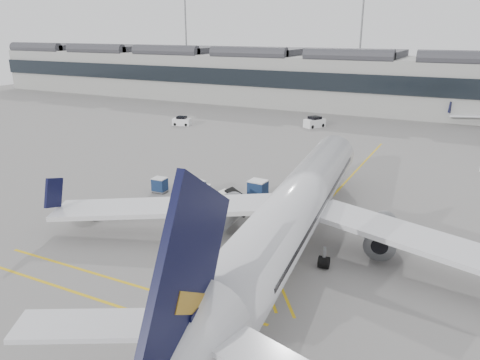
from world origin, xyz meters
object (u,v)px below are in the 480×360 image
at_px(belt_loader, 234,204).
at_px(ramp_agent_b, 220,199).
at_px(baggage_cart_a, 258,189).
at_px(ramp_agent_a, 274,207).
at_px(pushback_tug, 91,211).
at_px(airliner_main, 295,209).

bearing_deg(belt_loader, ramp_agent_b, -177.90).
distance_m(baggage_cart_a, ramp_agent_b, 4.49).
distance_m(ramp_agent_a, pushback_tug, 17.05).
relative_size(airliner_main, ramp_agent_b, 27.13).
height_order(belt_loader, pushback_tug, belt_loader).
height_order(baggage_cart_a, ramp_agent_a, baggage_cart_a).
xyz_separation_m(belt_loader, pushback_tug, (-11.09, -7.45, -0.06)).
distance_m(airliner_main, belt_loader, 10.14).
distance_m(baggage_cart_a, ramp_agent_a, 4.90).
height_order(belt_loader, baggage_cart_a, belt_loader).
xyz_separation_m(belt_loader, baggage_cart_a, (0.69, 4.01, 0.44)).
distance_m(airliner_main, ramp_agent_a, 7.52).
distance_m(ramp_agent_a, ramp_agent_b, 5.69).
relative_size(belt_loader, ramp_agent_b, 3.32).
height_order(belt_loader, ramp_agent_a, belt_loader).
relative_size(belt_loader, ramp_agent_a, 2.87).
bearing_deg(pushback_tug, belt_loader, 30.84).
relative_size(airliner_main, ramp_agent_a, 23.42).
bearing_deg(airliner_main, ramp_agent_b, 144.30).
bearing_deg(ramp_agent_a, airliner_main, -72.28).
xyz_separation_m(belt_loader, ramp_agent_a, (4.03, 0.42, 0.31)).
bearing_deg(ramp_agent_a, belt_loader, 168.23).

